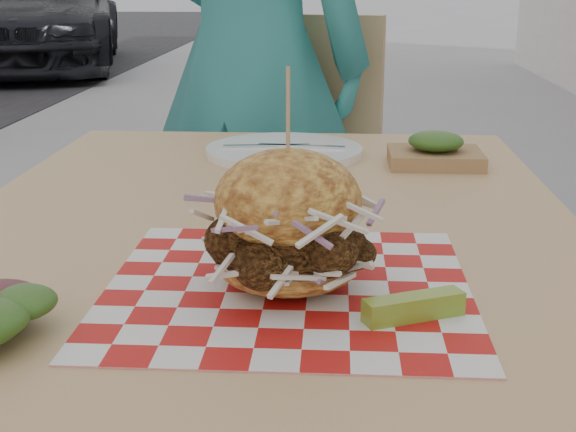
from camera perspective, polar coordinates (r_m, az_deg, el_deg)
name	(u,v)px	position (r m, az deg, el deg)	size (l,w,h in m)	color
diner	(249,60)	(2.02, -2.79, 11.03)	(0.62, 0.40, 1.69)	teal
car_dark	(38,12)	(9.92, -17.37, 13.65)	(1.73, 4.26, 1.24)	black
patio_table	(264,283)	(1.03, -1.75, -4.77)	(0.80, 1.20, 0.75)	tan
patio_chair	(309,174)	(2.08, 1.50, 3.00)	(0.50, 0.51, 0.95)	tan
paper_liner	(288,287)	(0.80, 0.00, -5.06)	(0.36, 0.36, 0.00)	#B71512
sandwich	(288,229)	(0.78, 0.00, -0.90)	(0.19, 0.19, 0.22)	gold
pickle_spear	(414,307)	(0.73, 8.93, -6.41)	(0.10, 0.02, 0.02)	olive
place_setting	(284,151)	(1.39, -0.27, 4.65)	(0.27, 0.27, 0.02)	white
kraft_tray	(435,152)	(1.33, 10.44, 4.53)	(0.15, 0.12, 0.06)	olive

